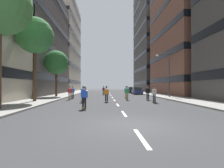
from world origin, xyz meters
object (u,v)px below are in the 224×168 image
(skater_0, at_px, (127,92))
(skater_7, at_px, (83,93))
(parked_car_near, at_px, (137,91))
(skater_2, at_px, (85,89))
(skater_9, at_px, (83,92))
(skater_11, at_px, (106,93))
(skater_5, at_px, (148,92))
(street_tree_mid, at_px, (35,36))
(skater_4, at_px, (84,96))
(skater_8, at_px, (126,91))
(skater_3, at_px, (154,93))
(parked_car_mid, at_px, (132,90))
(skater_10, at_px, (73,92))
(street_tree_near, at_px, (56,63))
(skater_6, at_px, (70,92))
(skater_1, at_px, (104,90))
(streetlamp_right, at_px, (167,70))

(skater_0, bearing_deg, skater_7, -152.11)
(parked_car_near, bearing_deg, skater_2, 174.27)
(skater_9, relative_size, skater_11, 1.00)
(skater_5, distance_m, skater_9, 8.14)
(street_tree_mid, bearing_deg, skater_4, -42.64)
(skater_9, bearing_deg, skater_8, 25.03)
(skater_3, height_order, skater_9, same)
(skater_2, distance_m, skater_3, 21.24)
(parked_car_mid, bearing_deg, skater_10, -121.98)
(street_tree_near, distance_m, skater_0, 12.87)
(parked_car_near, relative_size, street_tree_mid, 0.48)
(parked_car_near, bearing_deg, skater_0, -106.11)
(skater_6, bearing_deg, skater_1, 68.62)
(parked_car_mid, distance_m, skater_8, 18.40)
(parked_car_near, xyz_separation_m, street_tree_near, (-14.67, -8.37, 4.82))
(skater_10, bearing_deg, skater_0, -17.85)
(streetlamp_right, height_order, skater_11, streetlamp_right)
(skater_9, bearing_deg, skater_3, -25.28)
(street_tree_near, xyz_separation_m, street_tree_mid, (-0.00, -8.24, 1.82))
(parked_car_near, distance_m, skater_2, 11.25)
(skater_4, height_order, skater_5, same)
(skater_0, bearing_deg, skater_10, 162.15)
(street_tree_mid, relative_size, skater_4, 5.20)
(street_tree_near, distance_m, skater_1, 10.72)
(skater_3, distance_m, skater_9, 8.82)
(skater_3, xyz_separation_m, skater_7, (-7.67, 0.98, 0.00))
(parked_car_mid, relative_size, skater_9, 2.47)
(skater_1, bearing_deg, parked_car_mid, 51.18)
(skater_4, bearing_deg, skater_2, 96.37)
(street_tree_mid, bearing_deg, skater_6, 45.28)
(skater_2, bearing_deg, skater_1, -39.52)
(skater_6, relative_size, skater_9, 1.00)
(parked_car_mid, distance_m, skater_6, 23.13)
(street_tree_mid, relative_size, skater_1, 5.20)
(parked_car_mid, height_order, streetlamp_right, streetlamp_right)
(skater_11, bearing_deg, parked_car_near, 68.03)
(skater_10, bearing_deg, skater_8, 2.61)
(parked_car_near, bearing_deg, skater_6, -130.61)
(skater_2, distance_m, skater_7, 18.11)
(skater_3, relative_size, skater_8, 1.00)
(parked_car_mid, relative_size, skater_0, 2.47)
(street_tree_near, xyz_separation_m, skater_5, (13.14, -6.24, -4.53))
(parked_car_mid, height_order, street_tree_near, street_tree_near)
(skater_5, xyz_separation_m, skater_8, (-2.28, 3.25, 0.03))
(skater_8, xyz_separation_m, skater_11, (-2.96, -5.39, -0.03))
(parked_car_mid, height_order, skater_2, skater_2)
(skater_3, bearing_deg, streetlamp_right, 59.99)
(skater_6, bearing_deg, skater_4, -71.59)
(skater_10, bearing_deg, skater_9, -52.90)
(skater_7, height_order, skater_10, same)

